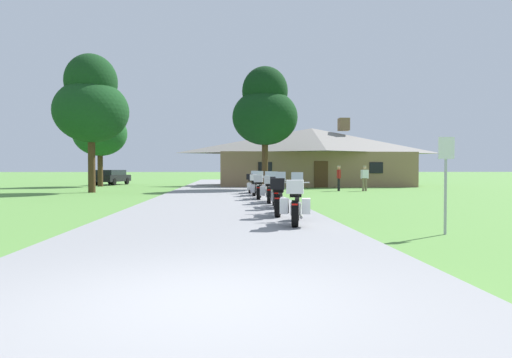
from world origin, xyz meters
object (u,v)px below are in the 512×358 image
(motorcycle_black_nearest_to_camera, at_px, (296,203))
(metal_signpost_roadside, at_px, (446,173))
(motorcycle_silver_sixth_in_row, at_px, (255,185))
(motorcycle_blue_farthest_in_row, at_px, (252,183))
(tree_by_lodge_front, at_px, (265,110))
(motorcycle_yellow_fifth_in_row, at_px, (259,187))
(bystander_red_shirt_beside_signpost, at_px, (339,177))
(tree_left_far, at_px, (100,127))
(tree_left_near, at_px, (91,103))
(motorcycle_black_third_in_row, at_px, (275,192))
(bystander_white_shirt_near_lodge, at_px, (365,177))
(motorcycle_blue_fourth_in_row, at_px, (269,189))
(motorcycle_black_second_in_row, at_px, (279,197))
(parked_black_suv_far_left, at_px, (112,177))

(motorcycle_black_nearest_to_camera, bearing_deg, metal_signpost_roadside, -14.96)
(motorcycle_silver_sixth_in_row, bearing_deg, motorcycle_blue_farthest_in_row, 97.58)
(motorcycle_black_nearest_to_camera, xyz_separation_m, tree_by_lodge_front, (0.99, 20.57, 5.04))
(motorcycle_yellow_fifth_in_row, xyz_separation_m, bystander_red_shirt_beside_signpost, (5.94, 8.53, 0.34))
(tree_left_far, bearing_deg, metal_signpost_roadside, -62.14)
(motorcycle_yellow_fifth_in_row, height_order, metal_signpost_roadside, metal_signpost_roadside)
(bystander_red_shirt_beside_signpost, xyz_separation_m, metal_signpost_roadside, (-2.65, -19.86, 0.40))
(metal_signpost_roadside, bearing_deg, motorcycle_silver_sixth_in_row, 103.21)
(bystander_red_shirt_beside_signpost, distance_m, tree_left_near, 16.51)
(motorcycle_black_third_in_row, bearing_deg, bystander_white_shirt_near_lodge, 64.06)
(motorcycle_black_nearest_to_camera, height_order, bystander_red_shirt_beside_signpost, bystander_red_shirt_beside_signpost)
(motorcycle_black_nearest_to_camera, xyz_separation_m, motorcycle_blue_farthest_in_row, (-0.25, 15.20, 0.01))
(motorcycle_blue_farthest_in_row, bearing_deg, tree_by_lodge_front, 87.69)
(motorcycle_yellow_fifth_in_row, xyz_separation_m, bystander_white_shirt_near_lodge, (7.66, 8.43, 0.34))
(motorcycle_blue_farthest_in_row, bearing_deg, motorcycle_blue_fourth_in_row, -77.26)
(tree_by_lodge_front, distance_m, tree_left_far, 15.21)
(metal_signpost_roadside, height_order, tree_left_far, tree_left_far)
(motorcycle_black_nearest_to_camera, relative_size, motorcycle_black_third_in_row, 0.99)
(motorcycle_black_second_in_row, height_order, motorcycle_yellow_fifth_in_row, same)
(motorcycle_blue_farthest_in_row, relative_size, parked_black_suv_far_left, 0.42)
(bystander_red_shirt_beside_signpost, height_order, tree_left_far, tree_left_far)
(motorcycle_black_third_in_row, height_order, motorcycle_blue_farthest_in_row, same)
(tree_left_near, bearing_deg, bystander_white_shirt_near_lodge, 2.51)
(bystander_red_shirt_beside_signpost, bearing_deg, tree_by_lodge_front, -108.70)
(bystander_red_shirt_beside_signpost, bearing_deg, tree_left_near, -80.72)
(tree_left_far, relative_size, parked_black_suv_far_left, 1.63)
(motorcycle_blue_farthest_in_row, xyz_separation_m, parked_black_suv_far_left, (-12.21, 16.58, 0.16))
(motorcycle_black_second_in_row, xyz_separation_m, motorcycle_blue_farthest_in_row, (-0.10, 12.86, 0.00))
(motorcycle_blue_farthest_in_row, bearing_deg, motorcycle_yellow_fifth_in_row, -78.86)
(tree_left_far, bearing_deg, motorcycle_yellow_fifth_in_row, -55.80)
(motorcycle_yellow_fifth_in_row, distance_m, parked_black_suv_far_left, 25.12)
(metal_signpost_roadside, xyz_separation_m, tree_left_near, (-13.17, 19.00, 4.22))
(bystander_red_shirt_beside_signpost, height_order, parked_black_suv_far_left, bystander_red_shirt_beside_signpost)
(motorcycle_blue_fourth_in_row, bearing_deg, bystander_red_shirt_beside_signpost, 67.49)
(tree_left_near, height_order, tree_left_far, tree_left_near)
(motorcycle_yellow_fifth_in_row, relative_size, metal_signpost_roadside, 0.97)
(motorcycle_blue_fourth_in_row, bearing_deg, motorcycle_black_third_in_row, -84.80)
(bystander_white_shirt_near_lodge, bearing_deg, tree_by_lodge_front, -20.37)
(tree_left_far, bearing_deg, bystander_red_shirt_beside_signpost, -27.42)
(motorcycle_black_second_in_row, relative_size, motorcycle_silver_sixth_in_row, 1.00)
(bystander_white_shirt_near_lodge, relative_size, tree_left_far, 0.21)
(metal_signpost_roadside, bearing_deg, motorcycle_black_third_in_row, 114.80)
(tree_by_lodge_front, bearing_deg, bystander_white_shirt_near_lodge, -19.51)
(motorcycle_blue_farthest_in_row, bearing_deg, tree_left_far, 144.68)
(motorcycle_black_nearest_to_camera, height_order, motorcycle_silver_sixth_in_row, same)
(motorcycle_black_second_in_row, height_order, bystander_red_shirt_beside_signpost, bystander_red_shirt_beside_signpost)
(motorcycle_silver_sixth_in_row, relative_size, metal_signpost_roadside, 0.97)
(motorcycle_yellow_fifth_in_row, height_order, tree_left_far, tree_left_far)
(motorcycle_black_second_in_row, relative_size, tree_left_near, 0.24)
(motorcycle_blue_fourth_in_row, relative_size, tree_left_near, 0.24)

